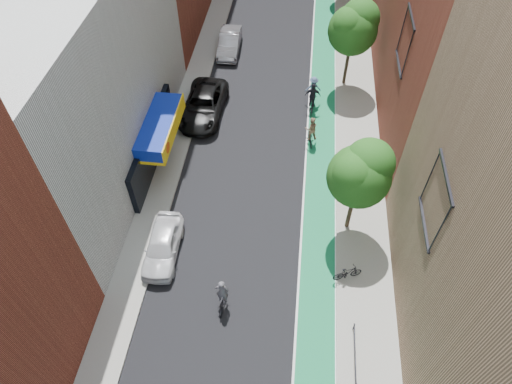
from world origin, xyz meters
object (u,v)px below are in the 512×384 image
(parked_car_black, at_px, (203,105))
(cyclist_lane_mid, at_px, (312,101))
(parked_car_white, at_px, (163,245))
(cyclist_lane_near, at_px, (311,132))
(parked_car_silver, at_px, (229,43))
(cyclist_lane_far, at_px, (313,91))
(cyclist_lead, at_px, (222,297))

(parked_car_black, distance_m, cyclist_lane_mid, 7.91)
(parked_car_white, height_order, cyclist_lane_near, cyclist_lane_near)
(parked_car_black, distance_m, cyclist_lane_near, 8.10)
(parked_car_silver, distance_m, cyclist_lane_far, 9.44)
(parked_car_white, distance_m, parked_car_silver, 20.62)
(cyclist_lead, xyz_separation_m, cyclist_lane_near, (4.02, 12.71, 0.20))
(cyclist_lane_near, height_order, cyclist_lane_mid, cyclist_lane_mid)
(cyclist_lead, xyz_separation_m, cyclist_lane_far, (4.02, 17.22, 0.25))
(parked_car_white, relative_size, cyclist_lead, 2.03)
(parked_car_white, xyz_separation_m, cyclist_lane_mid, (7.80, 13.50, 0.12))
(cyclist_lane_near, xyz_separation_m, cyclist_lane_far, (0.00, 4.52, 0.06))
(cyclist_lane_near, relative_size, cyclist_lane_far, 0.99)
(parked_car_white, distance_m, cyclist_lead, 4.67)
(parked_car_silver, height_order, cyclist_lead, cyclist_lead)
(cyclist_lead, distance_m, cyclist_lane_mid, 16.73)
(parked_car_white, relative_size, parked_car_black, 0.73)
(parked_car_white, relative_size, cyclist_lane_far, 2.04)
(parked_car_silver, xyz_separation_m, cyclist_lead, (3.16, -23.35, -0.04))
(parked_car_black, relative_size, parked_car_silver, 1.25)
(parked_car_black, relative_size, cyclist_lead, 2.78)
(parked_car_white, distance_m, cyclist_lane_mid, 15.59)
(cyclist_lane_near, xyz_separation_m, cyclist_lane_mid, (0.00, 3.53, -0.08))
(parked_car_silver, bearing_deg, cyclist_lane_far, -42.30)
(cyclist_lead, distance_m, cyclist_lane_far, 17.69)
(parked_car_black, xyz_separation_m, cyclist_lead, (3.78, -14.91, -0.09))
(cyclist_lane_mid, bearing_deg, cyclist_lane_near, 91.53)
(parked_car_white, height_order, cyclist_lane_mid, cyclist_lane_mid)
(parked_car_black, height_order, parked_car_silver, parked_car_black)
(parked_car_silver, bearing_deg, cyclist_lane_near, -57.82)
(parked_car_silver, xyz_separation_m, cyclist_lane_mid, (7.18, -7.11, 0.07))
(parked_car_silver, height_order, cyclist_lane_mid, cyclist_lane_mid)
(cyclist_lane_near, distance_m, cyclist_lane_far, 4.52)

